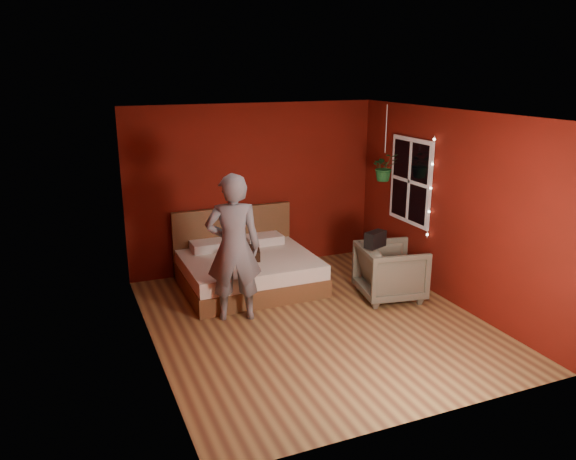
% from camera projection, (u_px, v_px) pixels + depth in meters
% --- Properties ---
extents(floor, '(4.50, 4.50, 0.00)m').
position_uv_depth(floor, '(314.00, 321.00, 7.15)').
color(floor, olive).
rests_on(floor, ground).
extents(room_walls, '(4.04, 4.54, 2.62)m').
position_uv_depth(room_walls, '(316.00, 193.00, 6.68)').
color(room_walls, '#63110A').
rests_on(room_walls, ground).
extents(window, '(0.05, 0.97, 1.27)m').
position_uv_depth(window, '(410.00, 181.00, 8.26)').
color(window, white).
rests_on(window, room_walls).
extents(fairy_lights, '(0.04, 0.04, 1.45)m').
position_uv_depth(fairy_lights, '(431.00, 188.00, 7.78)').
color(fairy_lights, silver).
rests_on(fairy_lights, room_walls).
extents(bed, '(1.89, 1.61, 1.04)m').
position_uv_depth(bed, '(247.00, 268.00, 8.24)').
color(bed, brown).
rests_on(bed, ground).
extents(person, '(0.78, 0.61, 1.90)m').
position_uv_depth(person, '(234.00, 248.00, 7.00)').
color(person, slate).
rests_on(person, ground).
extents(armchair, '(0.98, 0.96, 0.77)m').
position_uv_depth(armchair, '(391.00, 271.00, 7.79)').
color(armchair, '#62614D').
rests_on(armchair, ground).
extents(handbag, '(0.34, 0.25, 0.22)m').
position_uv_depth(handbag, '(375.00, 239.00, 7.57)').
color(handbag, black).
rests_on(handbag, armchair).
extents(throw_pillow, '(0.51, 0.51, 0.15)m').
position_uv_depth(throw_pillow, '(245.00, 253.00, 8.05)').
color(throw_pillow, '#321B10').
rests_on(throw_pillow, bed).
extents(hanging_plant, '(0.43, 0.39, 1.11)m').
position_uv_depth(hanging_plant, '(384.00, 167.00, 8.27)').
color(hanging_plant, silver).
rests_on(hanging_plant, room_walls).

